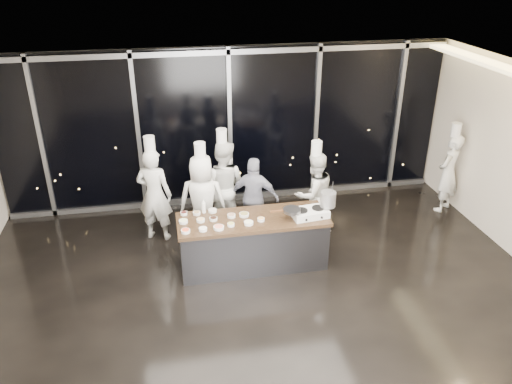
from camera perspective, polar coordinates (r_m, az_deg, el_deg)
ground at (r=7.88m, az=0.88°, el=-11.88°), size 9.00×9.00×0.00m
room_shell at (r=6.77m, az=2.46°, el=3.46°), size 9.02×7.02×3.21m
window_wall at (r=10.13m, az=-3.03°, el=7.35°), size 8.90×0.11×3.20m
demo_counter at (r=8.35m, az=-0.36°, el=-5.68°), size 2.46×0.86×0.90m
stove at (r=8.19m, az=6.15°, el=-2.37°), size 0.62×0.42×0.14m
frying_pan at (r=8.03m, az=4.06°, el=-2.09°), size 0.52×0.32×0.05m
stock_pot at (r=8.22m, az=8.24°, el=-0.81°), size 0.28×0.28×0.25m
prep_bowls at (r=8.03m, az=-4.57°, el=-3.24°), size 1.36×0.73×0.05m
squeeze_bottle at (r=8.28m, az=-6.01°, el=-1.66°), size 0.07×0.07×0.24m
chef_far_left at (r=9.10m, az=-11.53°, el=-0.22°), size 0.75×0.63×1.98m
chef_left at (r=8.82m, az=-6.13°, el=-0.91°), size 0.91×0.68×1.94m
chef_center at (r=9.28m, az=-3.77°, el=0.77°), size 1.05×0.95×1.98m
guest at (r=9.06m, az=-0.19°, el=-0.65°), size 0.98×0.69×1.54m
chef_right at (r=9.17m, az=6.64°, el=-0.20°), size 0.92×0.80×1.83m
chef_side at (r=10.66m, az=21.11°, el=2.15°), size 0.71×0.66×1.85m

